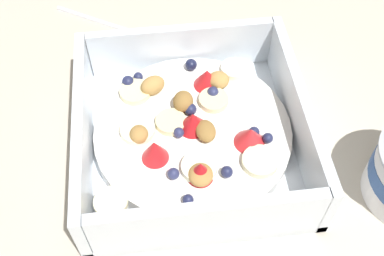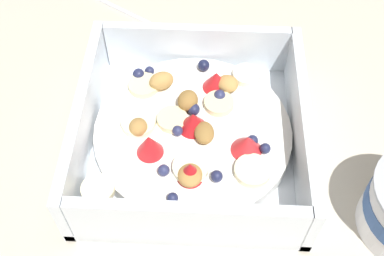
# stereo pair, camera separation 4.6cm
# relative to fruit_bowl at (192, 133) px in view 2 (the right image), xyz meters

# --- Properties ---
(ground_plane) EXTENTS (2.40, 2.40, 0.00)m
(ground_plane) POSITION_rel_fruit_bowl_xyz_m (-0.01, 0.00, -0.02)
(ground_plane) COLOR beige
(fruit_bowl) EXTENTS (0.22, 0.22, 0.07)m
(fruit_bowl) POSITION_rel_fruit_bowl_xyz_m (0.00, 0.00, 0.00)
(fruit_bowl) COLOR white
(fruit_bowl) RESTS_ON ground
(spoon) EXTENTS (0.11, 0.16, 0.01)m
(spoon) POSITION_rel_fruit_bowl_xyz_m (-0.17, -0.04, -0.02)
(spoon) COLOR silver
(spoon) RESTS_ON ground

